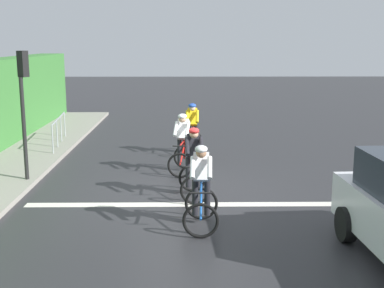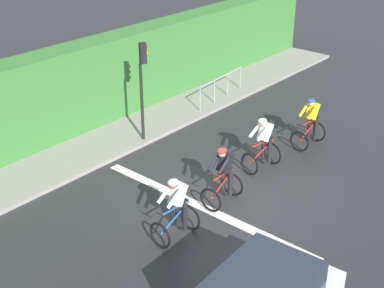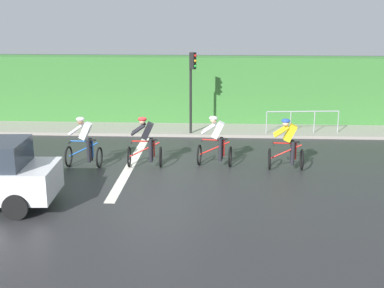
# 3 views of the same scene
# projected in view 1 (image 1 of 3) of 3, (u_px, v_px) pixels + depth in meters

# --- Properties ---
(ground_plane) EXTENTS (80.00, 80.00, 0.00)m
(ground_plane) POSITION_uv_depth(u_px,v_px,m) (183.00, 195.00, 12.13)
(ground_plane) COLOR #28282B
(road_marking_stop_line) EXTENTS (7.00, 0.30, 0.01)m
(road_marking_stop_line) POSITION_uv_depth(u_px,v_px,m) (183.00, 204.00, 11.42)
(road_marking_stop_line) COLOR silver
(road_marking_stop_line) RESTS_ON ground
(cyclist_lead) EXTENTS (0.72, 1.11, 1.66)m
(cyclist_lead) POSITION_uv_depth(u_px,v_px,m) (192.00, 130.00, 16.23)
(cyclist_lead) COLOR black
(cyclist_lead) RESTS_ON ground
(cyclist_second) EXTENTS (0.82, 1.16, 1.66)m
(cyclist_second) POSITION_uv_depth(u_px,v_px,m) (183.00, 144.00, 14.00)
(cyclist_second) COLOR black
(cyclist_second) RESTS_ON ground
(cyclist_mid) EXTENTS (0.73, 1.11, 1.66)m
(cyclist_mid) POSITION_uv_depth(u_px,v_px,m) (194.00, 164.00, 11.79)
(cyclist_mid) COLOR black
(cyclist_mid) RESTS_ON ground
(cyclist_fourth) EXTENTS (0.72, 1.11, 1.66)m
(cyclist_fourth) POSITION_uv_depth(u_px,v_px,m) (201.00, 188.00, 9.86)
(cyclist_fourth) COLOR black
(cyclist_fourth) RESTS_ON ground
(traffic_light_near_crossing) EXTENTS (0.27, 0.29, 3.34)m
(traffic_light_near_crossing) POSITION_uv_depth(u_px,v_px,m) (24.00, 96.00, 12.70)
(traffic_light_near_crossing) COLOR black
(traffic_light_near_crossing) RESTS_ON ground
(pedestrian_railing_kerbside) EXTENTS (0.34, 2.94, 1.03)m
(pedestrian_railing_kerbside) POSITION_uv_depth(u_px,v_px,m) (59.00, 125.00, 17.34)
(pedestrian_railing_kerbside) COLOR #999EA3
(pedestrian_railing_kerbside) RESTS_ON ground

